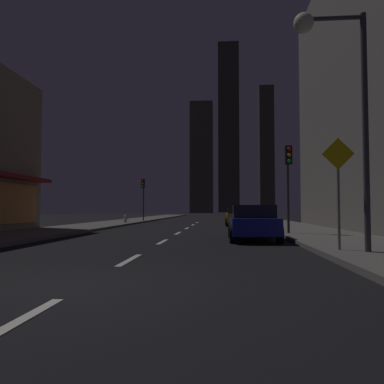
{
  "coord_description": "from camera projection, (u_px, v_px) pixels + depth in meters",
  "views": [
    {
      "loc": [
        2.31,
        -6.05,
        1.28
      ],
      "look_at": [
        0.0,
        23.08,
        2.63
      ],
      "focal_mm": 34.81,
      "sensor_mm": 36.0,
      "label": 1
    }
  ],
  "objects": [
    {
      "name": "lane_marking_center",
      "position": [
        178.0,
        233.0,
        19.69
      ],
      "size": [
        0.16,
        33.4,
        0.01
      ],
      "color": "silver",
      "rests_on": "ground"
    },
    {
      "name": "skyscraper_distant_short",
      "position": [
        266.0,
        149.0,
        153.72
      ],
      "size": [
        5.96,
        6.76,
        52.02
      ],
      "primitive_type": "cube",
      "color": "#3F3C2F",
      "rests_on": "ground"
    },
    {
      "name": "skyscraper_distant_mid",
      "position": [
        229.0,
        127.0,
        153.37
      ],
      "size": [
        8.52,
        5.85,
        70.02
      ],
      "primitive_type": "cube",
      "color": "#38352A",
      "rests_on": "ground"
    },
    {
      "name": "car_parked_near",
      "position": [
        253.0,
        222.0,
        15.31
      ],
      "size": [
        1.98,
        4.24,
        1.45
      ],
      "color": "navy",
      "rests_on": "ground"
    },
    {
      "name": "traffic_light_near_right",
      "position": [
        288.0,
        169.0,
        17.73
      ],
      "size": [
        0.32,
        0.48,
        4.2
      ],
      "color": "#2D2D2D",
      "rests_on": "sidewalk_right"
    },
    {
      "name": "street_lamp_right",
      "position": [
        333.0,
        71.0,
        10.19
      ],
      "size": [
        1.96,
        0.56,
        6.58
      ],
      "color": "#38383D",
      "rests_on": "sidewalk_right"
    },
    {
      "name": "car_parked_far",
      "position": [
        238.0,
        216.0,
        28.66
      ],
      "size": [
        1.98,
        4.24,
        1.45
      ],
      "color": "gold",
      "rests_on": "ground"
    },
    {
      "name": "ground_plane",
      "position": [
        199.0,
        222.0,
        38.01
      ],
      "size": [
        78.0,
        136.0,
        0.1
      ],
      "primitive_type": "cube",
      "color": "black"
    },
    {
      "name": "skyscraper_distant_tall",
      "position": [
        202.0,
        158.0,
        123.25
      ],
      "size": [
        7.46,
        6.41,
        36.57
      ],
      "primitive_type": "cube",
      "color": "#444133",
      "rests_on": "ground"
    },
    {
      "name": "sidewalk_left",
      "position": [
        132.0,
        221.0,
        38.57
      ],
      "size": [
        4.0,
        76.0,
        0.15
      ],
      "primitive_type": "cube",
      "color": "#605E59",
      "rests_on": "ground"
    },
    {
      "name": "sidewalk_right",
      "position": [
        268.0,
        221.0,
        37.47
      ],
      "size": [
        4.0,
        76.0,
        0.15
      ],
      "primitive_type": "cube",
      "color": "#605E59",
      "rests_on": "ground"
    },
    {
      "name": "traffic_light_far_left",
      "position": [
        143.0,
        190.0,
        37.21
      ],
      "size": [
        0.32,
        0.48,
        4.2
      ],
      "color": "#2D2D2D",
      "rests_on": "sidewalk_left"
    },
    {
      "name": "fire_hydrant_far_left",
      "position": [
        125.0,
        219.0,
        31.8
      ],
      "size": [
        0.42,
        0.3,
        0.65
      ],
      "color": "#B2B2B2",
      "rests_on": "sidewalk_left"
    },
    {
      "name": "pedestrian_crossing_sign",
      "position": [
        338.0,
        183.0,
        10.48
      ],
      "size": [
        0.91,
        0.08,
        3.15
      ],
      "color": "slate",
      "rests_on": "sidewalk_right"
    }
  ]
}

